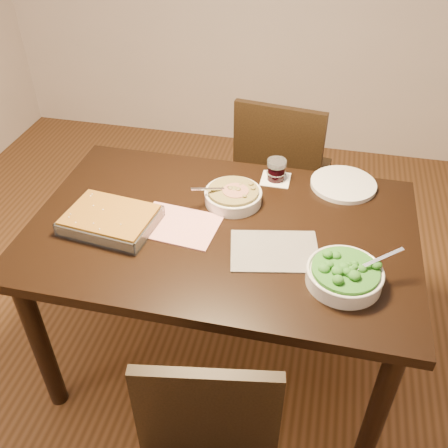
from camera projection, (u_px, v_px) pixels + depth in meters
name	position (u px, v px, depth m)	size (l,w,h in m)	color
ground	(222.00, 354.00, 2.28)	(4.00, 4.00, 0.00)	#482C14
table	(222.00, 246.00, 1.87)	(1.40, 0.90, 0.75)	black
magazine_a	(178.00, 225.00, 1.82)	(0.29, 0.21, 0.01)	#C63843
magazine_b	(275.00, 251.00, 1.71)	(0.30, 0.21, 0.01)	#222229
coaster	(276.00, 179.00, 2.05)	(0.12, 0.12, 0.00)	white
stew_bowl	(233.00, 195.00, 1.91)	(0.22, 0.22, 0.09)	silver
broccoli_bowl	(345.00, 275.00, 1.57)	(0.26, 0.24, 0.09)	silver
baking_dish	(111.00, 220.00, 1.80)	(0.35, 0.27, 0.06)	silver
wine_tumbler	(276.00, 169.00, 2.03)	(0.08, 0.08, 0.09)	black
dinner_plate	(343.00, 184.00, 2.01)	(0.26, 0.26, 0.02)	silver
chair_far	(281.00, 171.00, 2.55)	(0.48, 0.48, 0.91)	black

